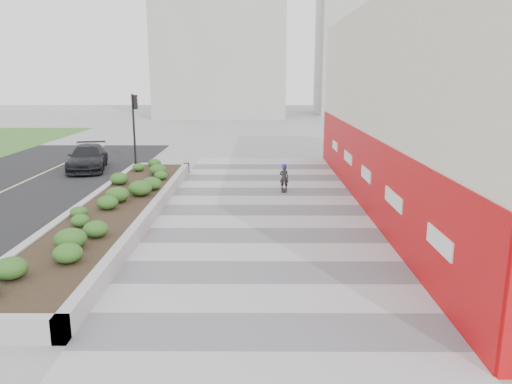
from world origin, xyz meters
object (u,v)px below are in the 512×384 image
skateboarder (284,177)px  car_dark (88,158)px  planter (116,208)px  traffic_signal_near (135,120)px

skateboarder → car_dark: size_ratio=0.27×
planter → car_dark: size_ratio=3.75×
skateboarder → planter: bearing=-139.9°
planter → skateboarder: bearing=34.8°
traffic_signal_near → car_dark: 3.40m
planter → traffic_signal_near: (-1.73, 10.50, 2.34)m
planter → traffic_signal_near: bearing=99.3°
planter → skateboarder: (6.46, 4.50, 0.24)m
traffic_signal_near → car_dark: size_ratio=0.88×
planter → car_dark: (-4.34, 9.83, 0.28)m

